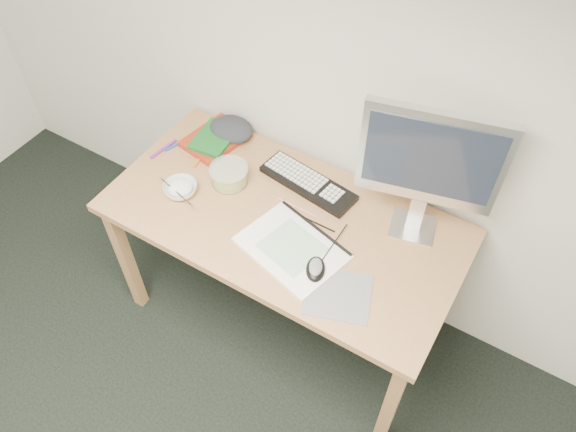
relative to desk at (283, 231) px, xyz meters
name	(u,v)px	position (x,y,z in m)	size (l,w,h in m)	color
desk	(283,231)	(0.00, 0.00, 0.00)	(1.40, 0.70, 0.75)	#AB7E4E
mousepad	(338,294)	(0.35, -0.20, 0.08)	(0.23, 0.21, 0.00)	slate
sketchpad	(292,248)	(0.11, -0.11, 0.09)	(0.38, 0.27, 0.01)	silver
keyboard	(308,183)	(0.00, 0.20, 0.09)	(0.41, 0.13, 0.02)	black
monitor	(430,162)	(0.45, 0.21, 0.43)	(0.48, 0.18, 0.56)	silver
mouse	(316,267)	(0.23, -0.16, 0.11)	(0.07, 0.11, 0.04)	black
rice_bowl	(181,189)	(-0.42, -0.10, 0.10)	(0.14, 0.14, 0.04)	white
chopsticks	(176,192)	(-0.41, -0.14, 0.13)	(0.02, 0.02, 0.20)	silver
fruit_tub	(229,175)	(-0.29, 0.05, 0.12)	(0.16, 0.16, 0.08)	gold
book_red	(216,139)	(-0.48, 0.22, 0.10)	(0.20, 0.26, 0.03)	maroon
book_green	(215,138)	(-0.47, 0.20, 0.12)	(0.15, 0.21, 0.02)	#165B20
cloth_lump	(231,130)	(-0.44, 0.28, 0.12)	(0.17, 0.14, 0.07)	#25282D
pencil_pink	(297,207)	(0.02, 0.07, 0.09)	(0.01, 0.01, 0.18)	pink
pencil_tan	(299,220)	(0.06, 0.02, 0.09)	(0.01, 0.01, 0.17)	tan
pencil_black	(316,223)	(0.12, 0.04, 0.09)	(0.01, 0.01, 0.17)	black
marker_blue	(177,144)	(-0.61, 0.11, 0.09)	(0.01, 0.01, 0.12)	#1E3FA7
marker_orange	(201,157)	(-0.47, 0.10, 0.09)	(0.01, 0.01, 0.13)	orange
marker_purple	(163,149)	(-0.64, 0.06, 0.09)	(0.01, 0.01, 0.14)	#742587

